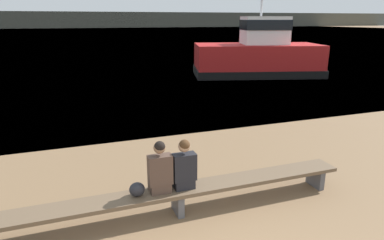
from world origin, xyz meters
TOP-DOWN VIEW (x-y plane):
  - water_surface at (0.00, 126.97)m, footprint 240.00×240.00m
  - far_shoreline at (0.00, 150.87)m, footprint 600.00×12.00m
  - bench_main at (0.13, 2.72)m, footprint 6.84×0.54m
  - person_left at (-0.19, 2.71)m, footprint 0.42×0.36m
  - person_right at (0.26, 2.71)m, footprint 0.42×0.36m
  - shopping_bag at (-0.62, 2.71)m, footprint 0.28×0.24m
  - tugboat_red at (9.94, 16.60)m, footprint 8.62×5.69m

SIDE VIEW (x-z plane):
  - water_surface at x=0.00m, z-range 0.00..0.00m
  - bench_main at x=0.13m, z-range 0.16..0.65m
  - shopping_bag at x=-0.62m, z-range 0.49..0.74m
  - person_right at x=0.26m, z-range 0.44..1.39m
  - person_left at x=-0.19m, z-range 0.43..1.42m
  - tugboat_red at x=9.94m, z-range -2.35..4.70m
  - far_shoreline at x=0.00m, z-range 0.00..6.29m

